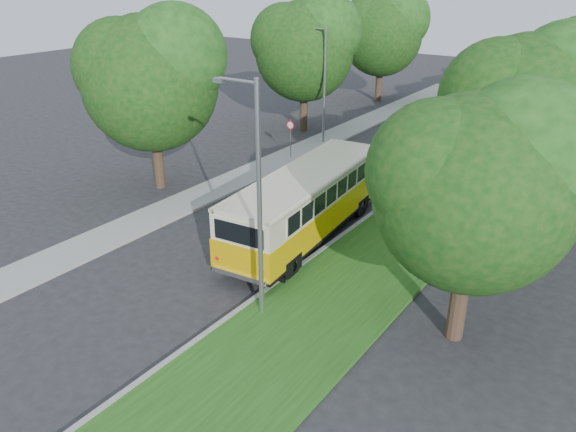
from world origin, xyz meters
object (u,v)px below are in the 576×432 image
Objects in this scene: lamppost_far at (323,82)px; car_white at (404,148)px; vintage_bus at (306,205)px; car_blue at (447,136)px; car_silver at (397,177)px; car_grey at (485,118)px; lamppost_near at (257,195)px.

car_white is at bearing 2.17° from lamppost_far.
lamppost_far is at bearing -174.48° from car_white.
vintage_bus is (6.98, -12.65, -2.57)m from lamppost_far.
lamppost_far is at bearing -143.91° from car_blue.
car_silver is 15.23m from car_grey.
lamppost_far is (-8.91, 18.50, -0.25)m from lamppost_near.
lamppost_near is 29.17m from car_grey.
vintage_bus is at bearing -61.11° from lamppost_far.
vintage_bus is at bearing 108.21° from lamppost_near.
car_blue is at bearing 74.64° from car_white.
car_grey is (-1.21, 28.91, -3.66)m from lamppost_near.
car_blue reaches higher than car_silver.
car_grey is at bearing 92.39° from lamppost_near.
car_blue is at bearing -79.39° from car_grey.
lamppost_near reaches higher than car_silver.
lamppost_far reaches higher than car_silver.
vintage_bus is 2.05× the size of car_grey.
lamppost_near is at bearing -79.33° from car_blue.
lamppost_far is 2.02× the size of car_silver.
car_grey reaches higher than car_blue.
car_blue is at bearing 113.12° from car_silver.
car_silver is 5.38m from car_white.
car_white is at bearing 89.88° from vintage_bus.
car_silver is (7.70, -4.82, -3.48)m from lamppost_far.
car_grey is (1.87, 10.19, 0.06)m from car_white.
vintage_bus is at bearing -84.34° from car_blue.
car_blue reaches higher than car_white.
car_grey is (0.00, 15.23, 0.07)m from car_silver.
lamppost_near reaches higher than vintage_bus.
car_silver is (-1.21, 13.68, -3.74)m from lamppost_near.
lamppost_far is at bearing 115.71° from lamppost_near.
lamppost_far is 1.90× the size of car_white.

